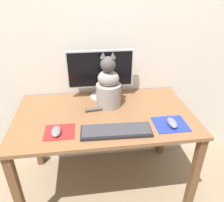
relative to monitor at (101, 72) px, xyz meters
The scene contains 10 objects.
ground_plane 0.96m from the monitor, 91.05° to the right, with size 12.00×12.00×0.00m, color #847056.
wall_back 0.35m from the monitor, 92.19° to the left, with size 7.00×0.04×2.50m.
desk 0.41m from the monitor, 91.05° to the right, with size 1.26×0.72×0.71m.
monitor is the anchor object (origin of this frame).
keyboard 0.53m from the monitor, 84.61° to the right, with size 0.45×0.16×0.02m.
mousepad_left 0.58m from the monitor, 124.65° to the right, with size 0.19×0.17×0.00m.
mousepad_right 0.65m from the monitor, 47.53° to the right, with size 0.21×0.19×0.00m.
computer_mouse_left 0.59m from the monitor, 125.24° to the right, with size 0.06×0.11×0.03m.
computer_mouse_right 0.66m from the monitor, 48.28° to the right, with size 0.06×0.11×0.04m.
cat 0.16m from the monitor, 74.82° to the right, with size 0.29×0.22×0.42m.
Camera 1 is at (-0.12, -1.31, 1.53)m, focal length 35.00 mm.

